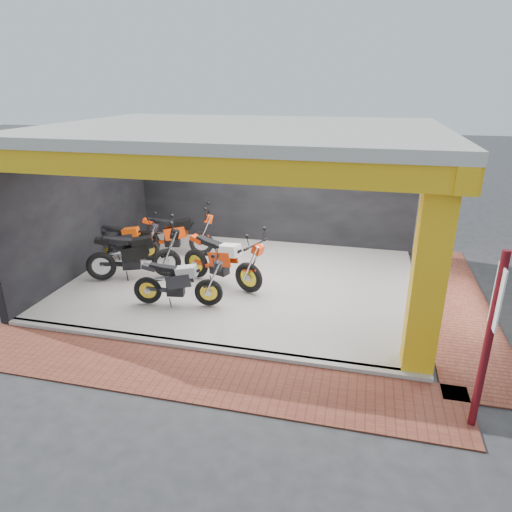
# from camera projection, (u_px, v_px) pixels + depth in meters

# --- Properties ---
(ground) EXTENTS (80.00, 80.00, 0.00)m
(ground) POSITION_uv_depth(u_px,v_px,m) (218.00, 323.00, 9.22)
(ground) COLOR #2D2D30
(ground) RESTS_ON ground
(showroom_floor) EXTENTS (8.00, 6.00, 0.10)m
(showroom_floor) POSITION_uv_depth(u_px,v_px,m) (244.00, 281.00, 11.03)
(showroom_floor) COLOR silver
(showroom_floor) RESTS_ON ground
(showroom_ceiling) EXTENTS (8.40, 6.40, 0.20)m
(showroom_ceiling) POSITION_uv_depth(u_px,v_px,m) (242.00, 130.00, 9.77)
(showroom_ceiling) COLOR beige
(showroom_ceiling) RESTS_ON corner_column
(back_wall) EXTENTS (8.20, 0.20, 3.50)m
(back_wall) POSITION_uv_depth(u_px,v_px,m) (271.00, 186.00, 13.24)
(back_wall) COLOR black
(back_wall) RESTS_ON ground
(left_wall) EXTENTS (0.20, 6.20, 3.50)m
(left_wall) POSITION_uv_depth(u_px,v_px,m) (84.00, 203.00, 11.33)
(left_wall) COLOR black
(left_wall) RESTS_ON ground
(corner_column) EXTENTS (0.50, 0.50, 3.50)m
(corner_column) POSITION_uv_depth(u_px,v_px,m) (429.00, 274.00, 7.10)
(corner_column) COLOR yellow
(corner_column) RESTS_ON ground
(header_beam_front) EXTENTS (8.40, 0.30, 0.40)m
(header_beam_front) POSITION_uv_depth(u_px,v_px,m) (192.00, 167.00, 7.15)
(header_beam_front) COLOR yellow
(header_beam_front) RESTS_ON corner_column
(header_beam_right) EXTENTS (0.30, 6.40, 0.40)m
(header_beam_right) POSITION_uv_depth(u_px,v_px,m) (437.00, 150.00, 8.99)
(header_beam_right) COLOR yellow
(header_beam_right) RESTS_ON corner_column
(floor_kerb) EXTENTS (8.00, 0.20, 0.10)m
(floor_kerb) POSITION_uv_depth(u_px,v_px,m) (200.00, 347.00, 8.28)
(floor_kerb) COLOR silver
(floor_kerb) RESTS_ON ground
(paver_front) EXTENTS (9.00, 1.40, 0.03)m
(paver_front) POSITION_uv_depth(u_px,v_px,m) (184.00, 373.00, 7.58)
(paver_front) COLOR brown
(paver_front) RESTS_ON ground
(paver_right) EXTENTS (1.40, 7.00, 0.03)m
(paver_right) POSITION_uv_depth(u_px,v_px,m) (455.00, 304.00, 9.98)
(paver_right) COLOR brown
(paver_right) RESTS_ON ground
(signpost) EXTENTS (0.11, 0.37, 2.64)m
(signpost) POSITION_uv_depth(u_px,v_px,m) (489.00, 336.00, 5.94)
(signpost) COLOR #5B0D14
(signpost) RESTS_ON ground
(moto_hero) EXTENTS (2.53, 1.64, 1.45)m
(moto_hero) POSITION_uv_depth(u_px,v_px,m) (249.00, 263.00, 10.05)
(moto_hero) COLOR red
(moto_hero) RESTS_ON showroom_floor
(moto_row_a) EXTENTS (2.11, 1.05, 1.23)m
(moto_row_a) POSITION_uv_depth(u_px,v_px,m) (208.00, 280.00, 9.47)
(moto_row_a) COLOR black
(moto_row_a) RESTS_ON showroom_floor
(moto_row_b) EXTENTS (2.50, 1.70, 1.44)m
(moto_row_b) POSITION_uv_depth(u_px,v_px,m) (165.00, 249.00, 10.91)
(moto_row_b) COLOR black
(moto_row_b) RESTS_ON showroom_floor
(moto_row_c) EXTENTS (2.07, 1.01, 1.21)m
(moto_row_c) POSITION_uv_depth(u_px,v_px,m) (148.00, 238.00, 12.02)
(moto_row_c) COLOR black
(moto_row_c) RESTS_ON showroom_floor
(moto_row_d) EXTENTS (2.40, 1.31, 1.39)m
(moto_row_d) POSITION_uv_depth(u_px,v_px,m) (201.00, 231.00, 12.32)
(moto_row_d) COLOR #F73D0A
(moto_row_d) RESTS_ON showroom_floor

